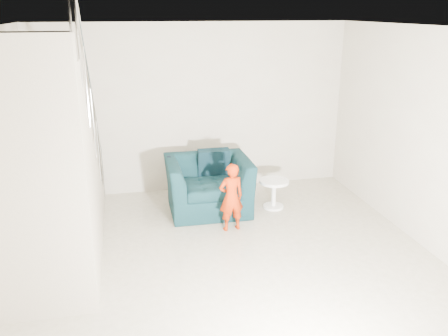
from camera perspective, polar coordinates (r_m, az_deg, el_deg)
The scene contains 12 objects.
floor at distance 5.62m, azimuth 1.16°, elevation -12.22°, with size 5.50×5.50×0.00m, color gray.
ceiling at distance 4.83m, azimuth 1.37°, elevation 16.45°, with size 5.50×5.50×0.00m, color silver.
back_wall at distance 7.68m, azimuth -3.60°, elevation 7.08°, with size 5.00×5.00×0.00m, color #A89A89.
front_wall at distance 2.72m, azimuth 15.55°, elevation -16.39°, with size 5.00×5.00×0.00m, color #A89A89.
right_wall at distance 6.13m, azimuth 24.62°, elevation 2.43°, with size 5.50×5.50×0.00m, color #A89A89.
armchair at distance 7.05m, azimuth -1.90°, elevation -2.02°, with size 1.22×1.07×0.79m, color black.
toddler at distance 6.38m, azimuth 0.88°, elevation -3.53°, with size 0.35×0.23×0.95m, color #8C0A04.
side_table at distance 7.19m, azimuth 6.02°, elevation -2.54°, with size 0.45×0.45×0.45m.
staircase at distance 5.65m, azimuth -20.31°, elevation -2.61°, with size 1.02×3.03×3.62m.
cushion at distance 7.27m, azimuth -1.31°, elevation 0.60°, with size 0.48×0.14×0.46m, color black.
throw at distance 7.00m, azimuth -6.37°, elevation -1.41°, with size 0.05×0.51×0.58m, color black.
phone at distance 6.28m, azimuth 1.66°, elevation -0.51°, with size 0.02×0.05×0.10m, color black.
Camera 1 is at (-1.14, -4.69, 2.88)m, focal length 38.00 mm.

